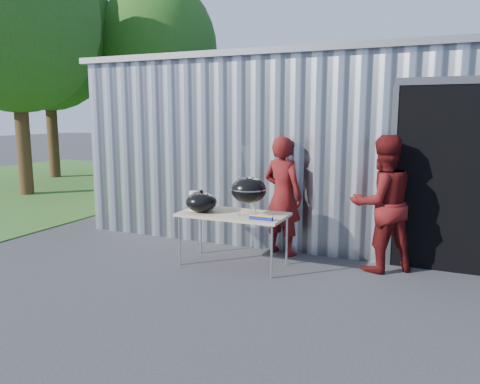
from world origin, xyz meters
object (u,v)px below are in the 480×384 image
at_px(kettle_grill, 249,185).
at_px(person_cook, 283,196).
at_px(folding_table, 233,216).
at_px(person_bystander, 382,204).

height_order(kettle_grill, person_cook, person_cook).
relative_size(folding_table, person_cook, 0.83).
height_order(person_cook, person_bystander, person_bystander).
xyz_separation_m(kettle_grill, person_bystander, (1.69, 0.63, -0.24)).
xyz_separation_m(person_cook, person_bystander, (1.47, -0.19, 0.02)).
distance_m(kettle_grill, person_bystander, 1.82).
bearing_deg(folding_table, person_bystander, 17.52).
distance_m(person_cook, person_bystander, 1.48).
xyz_separation_m(folding_table, person_bystander, (1.93, 0.61, 0.22)).
height_order(folding_table, kettle_grill, kettle_grill).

